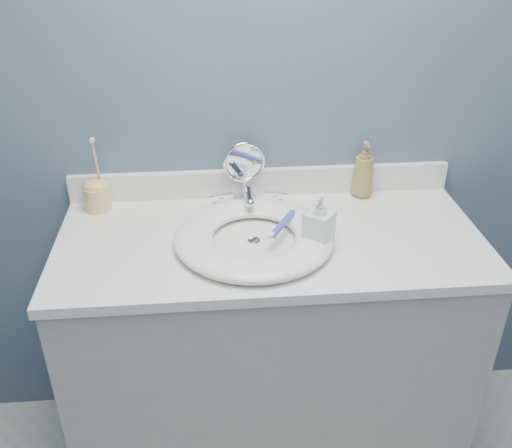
{
  "coord_description": "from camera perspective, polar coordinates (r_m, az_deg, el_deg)",
  "views": [
    {
      "loc": [
        -0.16,
        -0.41,
        1.73
      ],
      "look_at": [
        -0.04,
        0.94,
        0.94
      ],
      "focal_mm": 40.0,
      "sensor_mm": 36.0,
      "label": 1
    }
  ],
  "objects": [
    {
      "name": "back_wall",
      "position": [
        1.75,
        0.57,
        12.49
      ],
      "size": [
        2.2,
        0.02,
        2.4
      ],
      "primitive_type": "cube",
      "color": "#4F5B77",
      "rests_on": "ground"
    },
    {
      "name": "countertop",
      "position": [
        1.64,
        1.44,
        -1.67
      ],
      "size": [
        1.22,
        0.57,
        0.03
      ],
      "primitive_type": "cube",
      "color": "white",
      "rests_on": "vanity_cabinet"
    },
    {
      "name": "basin",
      "position": [
        1.6,
        -0.21,
        -1.28
      ],
      "size": [
        0.45,
        0.45,
        0.04
      ],
      "primitive_type": null,
      "color": "white",
      "rests_on": "countertop"
    },
    {
      "name": "backsplash",
      "position": [
        1.84,
        0.56,
        4.21
      ],
      "size": [
        1.22,
        0.02,
        0.09
      ],
      "primitive_type": "cube",
      "color": "white",
      "rests_on": "countertop"
    },
    {
      "name": "soap_bottle_amber",
      "position": [
        1.85,
        10.72,
        5.38
      ],
      "size": [
        0.07,
        0.07,
        0.18
      ],
      "primitive_type": "imported",
      "rotation": [
        0.0,
        0.0,
        -0.02
      ],
      "color": "#9C7D46",
      "rests_on": "countertop"
    },
    {
      "name": "toothbrush_lying",
      "position": [
        1.61,
        2.6,
        -0.06
      ],
      "size": [
        0.1,
        0.16,
        0.02
      ],
      "rotation": [
        0.0,
        0.0,
        1.05
      ],
      "color": "#3645C0",
      "rests_on": "basin"
    },
    {
      "name": "vanity_cabinet",
      "position": [
        1.91,
        1.27,
        -12.95
      ],
      "size": [
        1.2,
        0.55,
        0.85
      ],
      "primitive_type": "cube",
      "color": "#A29C94",
      "rests_on": "ground"
    },
    {
      "name": "makeup_mirror",
      "position": [
        1.79,
        -1.18,
        5.53
      ],
      "size": [
        0.13,
        0.08,
        0.2
      ],
      "rotation": [
        0.0,
        0.0,
        0.14
      ],
      "color": "silver",
      "rests_on": "countertop"
    },
    {
      "name": "faucet",
      "position": [
        1.76,
        -0.76,
        2.28
      ],
      "size": [
        0.25,
        0.13,
        0.07
      ],
      "color": "silver",
      "rests_on": "countertop"
    },
    {
      "name": "toothbrush_holder",
      "position": [
        1.82,
        -15.63,
        2.97
      ],
      "size": [
        0.08,
        0.08,
        0.23
      ],
      "rotation": [
        0.0,
        0.0,
        -0.35
      ],
      "color": "#E1C470",
      "rests_on": "countertop"
    },
    {
      "name": "drain",
      "position": [
        1.6,
        -0.21,
        -1.74
      ],
      "size": [
        0.04,
        0.04,
        0.01
      ],
      "primitive_type": "cylinder",
      "color": "silver",
      "rests_on": "countertop"
    },
    {
      "name": "soap_bottle_clear",
      "position": [
        1.56,
        6.33,
        0.28
      ],
      "size": [
        0.1,
        0.1,
        0.16
      ],
      "primitive_type": "imported",
      "rotation": [
        0.0,
        0.0,
        -0.66
      ],
      "color": "white",
      "rests_on": "countertop"
    }
  ]
}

